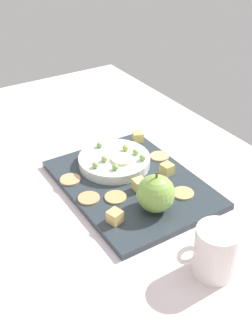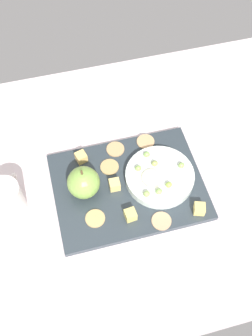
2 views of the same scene
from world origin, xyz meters
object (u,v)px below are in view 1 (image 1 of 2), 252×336
cheese_cube_2 (139,185)px  grape_2 (114,166)px  cracker_1 (89,198)px  cracker_3 (116,197)px  cracker_0 (183,193)px  grape_6 (99,145)px  cheese_cube_3 (167,169)px  apple_slice_0 (122,159)px  grape_1 (125,148)px  cheese_cube_1 (138,137)px  apple_whole (156,193)px  cracker_4 (70,180)px  cup (215,251)px  grape_3 (104,159)px  grape_4 (143,158)px  cracker_2 (160,156)px  cheese_cube_0 (115,217)px  platter (131,184)px  grape_5 (95,165)px  serving_dish (114,161)px  grape_0 (136,152)px

cheese_cube_2 → grape_2: (-6.97, -2.12, 1.68)cm
cracker_1 → cracker_3: size_ratio=1.00×
cracker_0 → grape_6: grape_6 is taller
cheese_cube_3 → apple_slice_0: bearing=-134.2°
grape_1 → apple_slice_0: (3.29, -3.00, -0.40)cm
cheese_cube_1 → grape_1: bearing=-52.8°
apple_whole → cheese_cube_2: (-7.28, 0.93, -2.65)cm
cracker_4 → cup: size_ratio=0.45×
grape_3 → grape_6: (-6.20, 2.13, -0.03)cm
cheese_cube_2 → cracker_4: cheese_cube_2 is taller
cracker_3 → cracker_4: 12.25cm
cracker_0 → grape_4: (-12.88, -1.87, 2.79)cm
cracker_1 → cracker_2: size_ratio=1.00×
apple_slice_0 → grape_4: bearing=57.2°
cracker_0 → cracker_1: (-9.28, -18.02, 0.00)cm
cheese_cube_0 → grape_2: size_ratio=1.58×
cracker_4 → grape_1: (-1.18, 15.49, 2.76)cm
platter → cheese_cube_0: cheese_cube_0 is taller
grape_5 → apple_slice_0: size_ratio=0.32×
cracker_3 → grape_4: bearing=119.5°
grape_6 → apple_whole: bearing=-1.4°
cracker_1 → grape_4: (-3.60, 16.15, 2.79)cm
cracker_2 → cracker_4: bearing=-96.8°
grape_1 → grape_3: (1.50, -6.67, -0.02)cm
cracker_0 → grape_6: 24.75cm
cracker_4 → grape_4: size_ratio=2.90×
serving_dish → cracker_0: size_ratio=3.63×
cracker_0 → grape_2: (-13.42, -9.21, 2.75)cm
grape_0 → grape_4: size_ratio=1.00×
cheese_cube_1 → apple_whole: bearing=-26.1°
cheese_cube_0 → grape_1: 23.49cm
serving_dish → grape_1: size_ratio=10.54×
cheese_cube_3 → cracker_2: size_ratio=0.54×
grape_4 → grape_2: bearing=-94.2°
cheese_cube_0 → cracker_1: size_ratio=0.54×
grape_4 → grape_3: bearing=-119.7°
cracker_2 → grape_3: bearing=-99.8°
cheese_cube_3 → grape_2: bearing=-116.0°
grape_4 → apple_slice_0: grape_4 is taller
apple_whole → apple_slice_0: 16.49cm
grape_3 → grape_6: 6.56cm
cracker_3 → grape_2: 8.35cm
cheese_cube_3 → grape_4: 6.19cm
cheese_cube_1 → cheese_cube_2: same height
cracker_2 → grape_0: (-1.12, -6.30, 2.75)cm
grape_6 → apple_slice_0: size_ratio=0.32×
grape_4 → cracker_0: bearing=8.3°
cracker_1 → grape_4: grape_4 is taller
apple_whole → cheese_cube_2: 7.80cm
cheese_cube_1 → grape_0: 10.32cm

